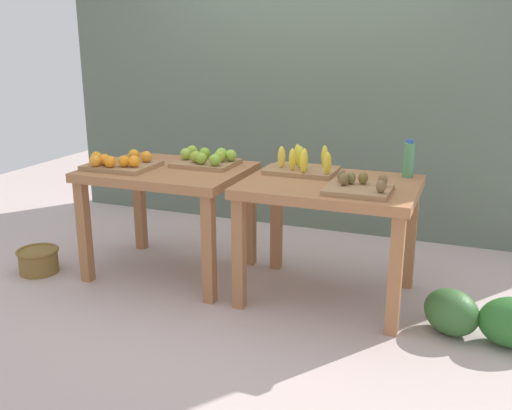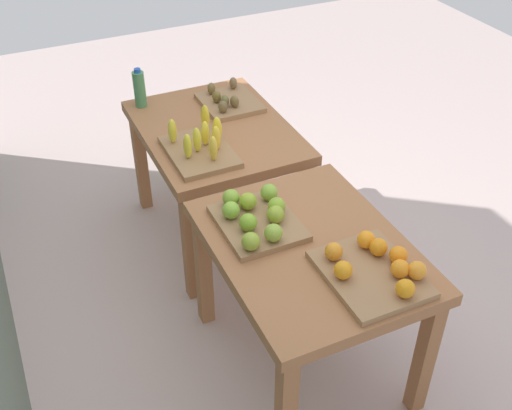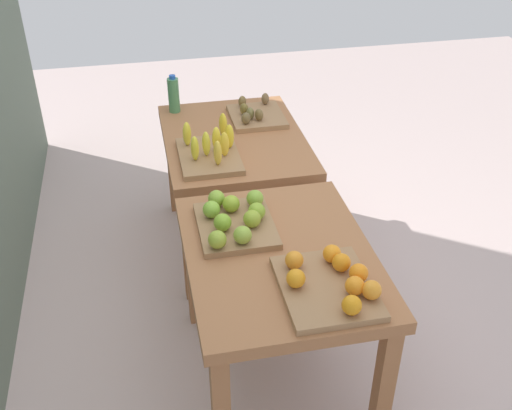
{
  "view_description": "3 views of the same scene",
  "coord_description": "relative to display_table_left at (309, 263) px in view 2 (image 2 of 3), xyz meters",
  "views": [
    {
      "loc": [
        1.36,
        -3.29,
        1.58
      ],
      "look_at": [
        0.07,
        0.03,
        0.55
      ],
      "focal_mm": 40.15,
      "sensor_mm": 36.0,
      "label": 1
    },
    {
      "loc": [
        -2.33,
        1.07,
        2.5
      ],
      "look_at": [
        0.07,
        -0.03,
        0.53
      ],
      "focal_mm": 43.77,
      "sensor_mm": 36.0,
      "label": 2
    },
    {
      "loc": [
        -2.58,
        0.53,
        2.36
      ],
      "look_at": [
        0.09,
        -0.03,
        0.58
      ],
      "focal_mm": 42.94,
      "sensor_mm": 36.0,
      "label": 3
    }
  ],
  "objects": [
    {
      "name": "kiwi_bin",
      "position": [
        1.33,
        -0.17,
        0.14
      ],
      "size": [
        0.36,
        0.32,
        0.1
      ],
      "color": "#9E754E",
      "rests_on": "display_table_right"
    },
    {
      "name": "display_table_left",
      "position": [
        0.0,
        0.0,
        0.0
      ],
      "size": [
        1.04,
        0.8,
        0.75
      ],
      "color": "#A46A42",
      "rests_on": "ground_plane"
    },
    {
      "name": "banana_crate",
      "position": [
        0.89,
        0.17,
        0.16
      ],
      "size": [
        0.45,
        0.32,
        0.17
      ],
      "color": "#9E754E",
      "rests_on": "display_table_right"
    },
    {
      "name": "display_table_right",
      "position": [
        1.12,
        0.0,
        0.0
      ],
      "size": [
        1.04,
        0.8,
        0.75
      ],
      "color": "#A46A42",
      "rests_on": "ground_plane"
    },
    {
      "name": "orange_bin",
      "position": [
        -0.28,
        -0.14,
        0.15
      ],
      "size": [
        0.44,
        0.38,
        0.11
      ],
      "color": "#9E754E",
      "rests_on": "display_table_left"
    },
    {
      "name": "ground_plane",
      "position": [
        0.56,
        0.0,
        -0.64
      ],
      "size": [
        8.0,
        8.0,
        0.0
      ],
      "primitive_type": "plane",
      "color": "#C3ADA8"
    },
    {
      "name": "water_bottle",
      "position": [
        1.54,
        0.3,
        0.22
      ],
      "size": [
        0.07,
        0.07,
        0.24
      ],
      "color": "#4C8C59",
      "rests_on": "display_table_right"
    },
    {
      "name": "apple_bin",
      "position": [
        0.22,
        0.16,
        0.15
      ],
      "size": [
        0.43,
        0.34,
        0.11
      ],
      "color": "#9E754E",
      "rests_on": "display_table_left"
    },
    {
      "name": "watermelon_pile",
      "position": [
        2.06,
        -0.22,
        -0.51
      ],
      "size": [
        0.72,
        0.4,
        0.27
      ],
      "color": "#2B6828",
      "rests_on": "ground_plane"
    }
  ]
}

